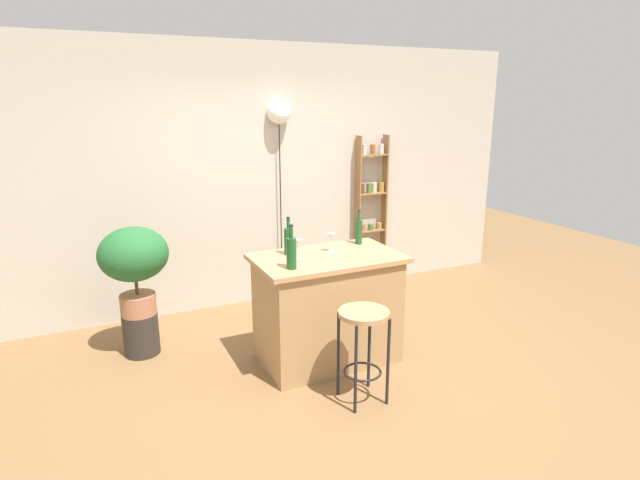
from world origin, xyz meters
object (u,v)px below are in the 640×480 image
Objects in this scene: bottle_spirits_clear at (291,252)px; bottle_soda_blue at (359,231)px; bottle_wine_red at (288,240)px; wine_glass_center at (297,245)px; pendant_globe_light at (279,114)px; spice_shelf at (371,211)px; bar_stool at (363,333)px; plant_stool at (141,333)px; wine_glass_left at (332,238)px; potted_plant at (134,259)px.

bottle_soda_blue is at bearing 26.19° from bottle_spirits_clear.
wine_glass_center is at bearing -81.94° from bottle_wine_red.
pendant_globe_light is (-0.24, 1.32, 1.00)m from bottle_soda_blue.
bottle_soda_blue is (-0.91, -1.30, 0.15)m from spice_shelf.
bar_stool is 1.89× the size of plant_stool.
pendant_globe_light is (0.09, 1.44, 1.00)m from wine_glass_left.
wine_glass_left is at bearing 30.43° from bottle_spirits_clear.
pendant_globe_light is at bearing 71.40° from bottle_spirits_clear.
bottle_soda_blue is 1.92× the size of wine_glass_left.
spice_shelf is at bearing 43.00° from wine_glass_center.
bottle_wine_red is (-1.60, -1.34, 0.15)m from spice_shelf.
bottle_spirits_clear reaches higher than wine_glass_center.
plant_stool is at bearing 152.22° from bottle_wine_red.
bottle_wine_red is (1.18, -0.62, 0.18)m from potted_plant.
potted_plant is at bearing -155.82° from pendant_globe_light.
spice_shelf is 1.59m from bottle_soda_blue.
bar_stool is 2.24× the size of bottle_wine_red.
bar_stool is 4.41× the size of wine_glass_left.
pendant_globe_light reaches higher than plant_stool.
bottle_soda_blue reaches higher than potted_plant.
wine_glass_center is (-1.58, -1.48, 0.14)m from spice_shelf.
plant_stool is (-1.42, 1.50, -0.36)m from bar_stool.
bottle_spirits_clear is 1.09× the size of bottle_wine_red.
spice_shelf is 2.31× the size of potted_plant.
potted_plant reaches higher than wine_glass_left.
potted_plant is at bearing 133.38° from bar_stool.
bottle_soda_blue reaches higher than wine_glass_center.
potted_plant is (-1.42, 1.50, 0.34)m from bar_stool.
bottle_soda_blue is at bearing 19.34° from wine_glass_left.
wine_glass_center is 0.07× the size of pendant_globe_light.
potted_plant is (0.00, 0.00, 0.69)m from plant_stool.
bar_stool is 4.41× the size of wine_glass_center.
plant_stool is 2.60m from pendant_globe_light.
spice_shelf is at bearing 44.59° from bottle_spirits_clear.
bottle_soda_blue is 0.92m from bottle_spirits_clear.
plant_stool is at bearing 147.60° from wine_glass_center.
wine_glass_left is 1.00× the size of wine_glass_center.
potted_plant is 1.46m from bottle_spirits_clear.
pendant_globe_light reaches higher than wine_glass_center.
spice_shelf is 1.62m from pendant_globe_light.
bottle_spirits_clear reaches higher than bottle_soda_blue.
spice_shelf is 0.82× the size of pendant_globe_light.
bottle_spirits_clear is at bearing 124.92° from bar_stool.
wine_glass_left is at bearing -93.64° from pendant_globe_light.
bottle_soda_blue is (0.47, 0.91, 0.52)m from bar_stool.
bottle_soda_blue reaches higher than wine_glass_left.
wine_glass_center is at bearing -32.40° from potted_plant.
bottle_spirits_clear is at bearing -149.57° from wine_glass_left.
pendant_globe_light is (-1.15, 0.02, 1.15)m from spice_shelf.
bottle_soda_blue is 0.14× the size of pendant_globe_light.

